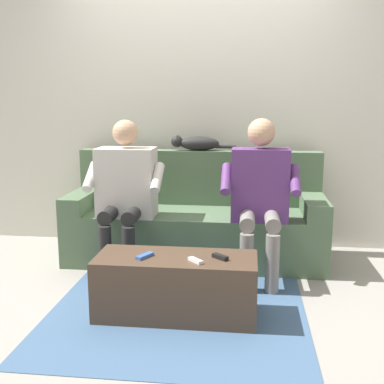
{
  "coord_description": "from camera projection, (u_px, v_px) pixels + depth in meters",
  "views": [
    {
      "loc": [
        -0.43,
        3.81,
        1.35
      ],
      "look_at": [
        0.0,
        0.16,
        0.63
      ],
      "focal_mm": 44.82,
      "sensor_mm": 36.0,
      "label": 1
    }
  ],
  "objects": [
    {
      "name": "ground_plane",
      "position": [
        185.0,
        290.0,
        3.43
      ],
      "size": [
        8.0,
        8.0,
        0.0
      ],
      "primitive_type": "plane",
      "color": "gray"
    },
    {
      "name": "back_wall",
      "position": [
        202.0,
        108.0,
        4.37
      ],
      "size": [
        4.97,
        0.06,
        2.54
      ],
      "primitive_type": "cube",
      "color": "beige",
      "rests_on": "ground"
    },
    {
      "name": "couch",
      "position": [
        196.0,
        223.0,
        4.09
      ],
      "size": [
        2.13,
        0.74,
        0.9
      ],
      "color": "#516B4C",
      "rests_on": "ground"
    },
    {
      "name": "coffee_table",
      "position": [
        176.0,
        286.0,
        3.0
      ],
      "size": [
        1.0,
        0.41,
        0.39
      ],
      "color": "#4C3828",
      "rests_on": "ground"
    },
    {
      "name": "person_left_seated",
      "position": [
        260.0,
        190.0,
        3.59
      ],
      "size": [
        0.58,
        0.56,
        1.21
      ],
      "color": "#5B3370",
      "rests_on": "ground"
    },
    {
      "name": "person_right_seated",
      "position": [
        125.0,
        186.0,
        3.76
      ],
      "size": [
        0.6,
        0.53,
        1.19
      ],
      "color": "beige",
      "rests_on": "ground"
    },
    {
      "name": "cat_on_backrest",
      "position": [
        196.0,
        143.0,
        4.2
      ],
      "size": [
        0.57,
        0.15,
        0.14
      ],
      "color": "black",
      "rests_on": "couch"
    },
    {
      "name": "remote_white",
      "position": [
        196.0,
        260.0,
        2.86
      ],
      "size": [
        0.1,
        0.1,
        0.02
      ],
      "primitive_type": "cube",
      "rotation": [
        0.0,
        0.0,
        5.47
      ],
      "color": "white",
      "rests_on": "coffee_table"
    },
    {
      "name": "remote_blue",
      "position": [
        145.0,
        256.0,
        2.95
      ],
      "size": [
        0.1,
        0.13,
        0.02
      ],
      "primitive_type": "cube",
      "rotation": [
        0.0,
        0.0,
        1.07
      ],
      "color": "#3860B7",
      "rests_on": "coffee_table"
    },
    {
      "name": "remote_black",
      "position": [
        220.0,
        257.0,
        2.92
      ],
      "size": [
        0.11,
        0.1,
        0.02
      ],
      "primitive_type": "cube",
      "rotation": [
        0.0,
        0.0,
        2.43
      ],
      "color": "black",
      "rests_on": "coffee_table"
    },
    {
      "name": "floor_rug",
      "position": [
        180.0,
        304.0,
        3.19
      ],
      "size": [
        1.63,
        1.8,
        0.01
      ],
      "primitive_type": "cube",
      "color": "#426084",
      "rests_on": "ground"
    }
  ]
}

